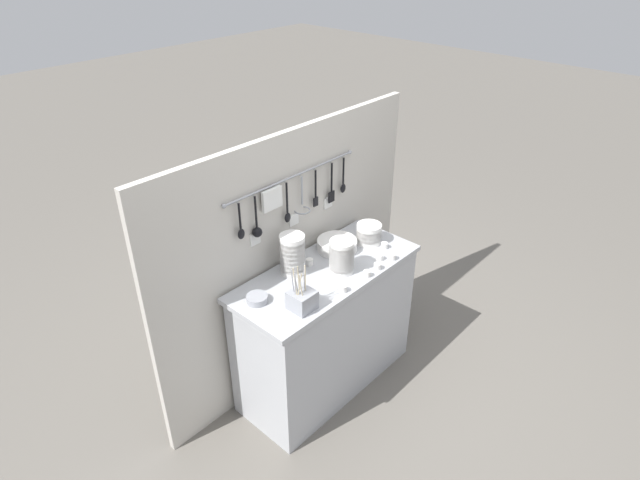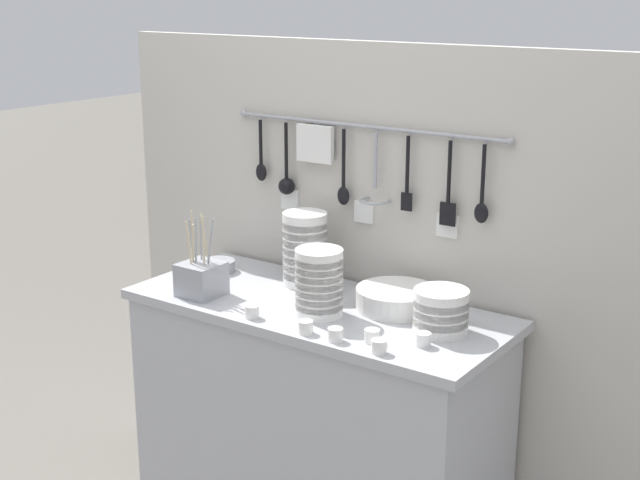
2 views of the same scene
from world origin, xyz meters
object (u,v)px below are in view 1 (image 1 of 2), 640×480
object	(u,v)px
cup_mid_row	(380,257)
cup_front_right	(377,266)
steel_mixing_bowl	(257,299)
bowl_stack_tall_left	(292,254)
bowl_stack_nested_right	(369,233)
cup_back_right	(310,262)
cup_edge_near	(343,289)
cup_front_left	(367,274)
bowl_stack_short_front	(342,256)
plate_stack	(337,245)
cup_back_left	(392,257)
cutlery_caddy	(302,299)
cup_edge_far	(384,246)

from	to	relation	value
cup_mid_row	cup_front_right	bearing A→B (deg)	-150.12
steel_mixing_bowl	bowl_stack_tall_left	bearing A→B (deg)	10.19
bowl_stack_nested_right	cup_back_right	xyz separation A→B (m)	(-0.43, 0.10, -0.04)
cup_edge_near	cup_front_left	xyz separation A→B (m)	(0.20, -0.01, 0.00)
bowl_stack_short_front	cup_back_right	distance (m)	0.21
cup_back_right	bowl_stack_short_front	bearing A→B (deg)	-66.93
steel_mixing_bowl	cup_edge_near	size ratio (longest dim) A/B	2.74
cup_edge_near	plate_stack	bearing A→B (deg)	45.36
cup_front_right	cup_front_left	size ratio (longest dim) A/B	1.00
cup_mid_row	cup_back_left	bearing A→B (deg)	-44.07
bowl_stack_tall_left	plate_stack	bearing A→B (deg)	-3.84
bowl_stack_nested_right	cup_back_left	distance (m)	0.24
cutlery_caddy	cup_mid_row	xyz separation A→B (m)	(0.64, -0.02, -0.04)
steel_mixing_bowl	cup_mid_row	xyz separation A→B (m)	(0.76, -0.23, -0.00)
cup_mid_row	cup_back_right	world-z (taller)	same
bowl_stack_nested_right	cup_edge_far	world-z (taller)	bowl_stack_nested_right
steel_mixing_bowl	cup_back_left	world-z (taller)	same
steel_mixing_bowl	cup_mid_row	distance (m)	0.79
cup_edge_far	cup_back_left	bearing A→B (deg)	-122.95
bowl_stack_short_front	cutlery_caddy	bearing A→B (deg)	-169.54
bowl_stack_short_front	cup_front_right	size ratio (longest dim) A/B	4.76
cup_mid_row	cup_front_right	size ratio (longest dim) A/B	1.00
cup_mid_row	bowl_stack_short_front	bearing A→B (deg)	159.35
steel_mixing_bowl	cup_back_right	size ratio (longest dim) A/B	2.74
cup_edge_near	cup_front_right	world-z (taller)	same
cup_edge_near	cup_mid_row	size ratio (longest dim) A/B	1.00
cup_mid_row	cup_edge_far	world-z (taller)	same
cup_edge_far	steel_mixing_bowl	bearing A→B (deg)	169.05
steel_mixing_bowl	cup_back_right	xyz separation A→B (m)	(0.44, 0.04, -0.00)
cup_back_left	cup_back_right	xyz separation A→B (m)	(-0.37, 0.32, 0.00)
bowl_stack_tall_left	plate_stack	distance (m)	0.37
cup_edge_near	cup_mid_row	world-z (taller)	same
bowl_stack_tall_left	cup_front_left	xyz separation A→B (m)	(0.25, -0.34, -0.10)
cutlery_caddy	cup_edge_far	size ratio (longest dim) A/B	6.28
cup_front_right	cup_edge_near	bearing A→B (deg)	178.97
cutlery_caddy	cup_mid_row	bearing A→B (deg)	-1.55
plate_stack	cup_mid_row	world-z (taller)	plate_stack
cutlery_caddy	cup_mid_row	world-z (taller)	cutlery_caddy
bowl_stack_tall_left	cup_edge_near	distance (m)	0.35
bowl_stack_short_front	cup_back_left	size ratio (longest dim) A/B	4.76
bowl_stack_short_front	cutlery_caddy	distance (m)	0.41
bowl_stack_short_front	plate_stack	size ratio (longest dim) A/B	0.83
cup_edge_near	cup_back_left	xyz separation A→B (m)	(0.44, -0.01, 0.00)
plate_stack	bowl_stack_nested_right	bearing A→B (deg)	-24.70
bowl_stack_short_front	steel_mixing_bowl	xyz separation A→B (m)	(-0.52, 0.14, -0.08)
bowl_stack_short_front	cup_edge_near	world-z (taller)	bowl_stack_short_front
cup_back_left	cup_back_right	distance (m)	0.49
cup_back_left	cup_edge_far	bearing A→B (deg)	57.05
cutlery_caddy	bowl_stack_nested_right	bearing A→B (deg)	11.71
cup_back_right	cup_edge_far	distance (m)	0.49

